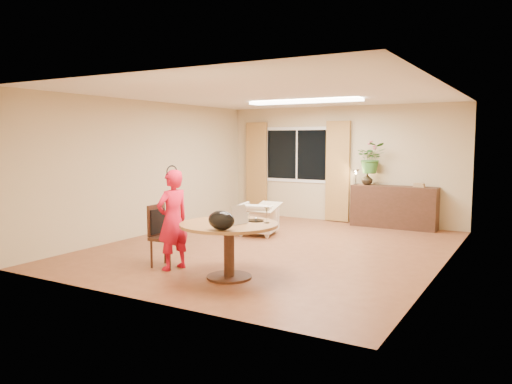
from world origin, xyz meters
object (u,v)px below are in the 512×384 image
Objects in this scene: child at (173,220)px; dining_chair at (167,236)px; dining_table at (229,235)px; armchair at (258,219)px; sideboard at (394,207)px.

dining_chair is at bearing -97.92° from child.
dining_table is 1.89× the size of armchair.
sideboard is at bearing 64.75° from dining_chair.
dining_chair reaches higher than armchair.
dining_table is at bearing 100.32° from armchair.
dining_chair reaches higher than sideboard.
dining_chair is 2.81m from armchair.
child is at bearing -179.30° from dining_table.
child is at bearing 82.55° from armchair.
dining_table is at bearing 104.25° from child.
sideboard is (2.02, 4.92, -0.01)m from dining_chair.
sideboard is (0.91, 4.97, -0.15)m from dining_table.
dining_chair is 0.32m from child.
child is 2.91m from armchair.
child is 5.32m from sideboard.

